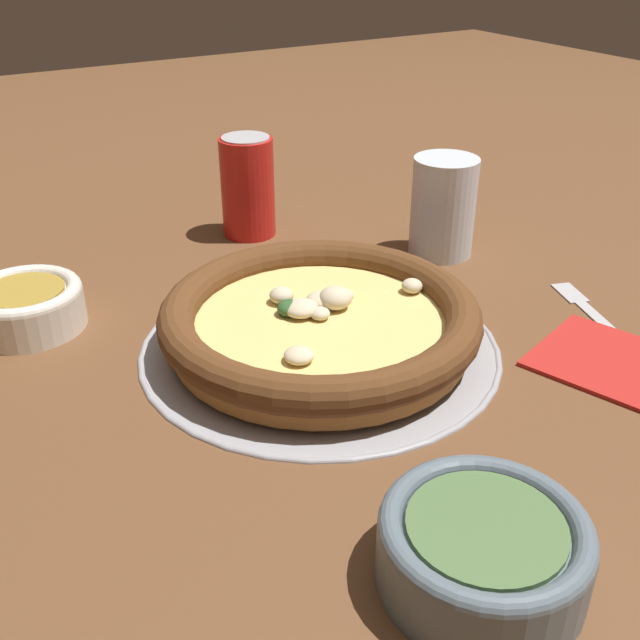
# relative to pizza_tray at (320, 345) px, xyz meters

# --- Properties ---
(ground_plane) EXTENTS (3.00, 3.00, 0.00)m
(ground_plane) POSITION_rel_pizza_tray_xyz_m (0.00, 0.00, -0.00)
(ground_plane) COLOR brown
(pizza_tray) EXTENTS (0.34, 0.34, 0.01)m
(pizza_tray) POSITION_rel_pizza_tray_xyz_m (0.00, 0.00, 0.00)
(pizza_tray) COLOR #9E9EA3
(pizza_tray) RESTS_ON ground_plane
(pizza) EXTENTS (0.30, 0.30, 0.05)m
(pizza) POSITION_rel_pizza_tray_xyz_m (0.00, -0.00, 0.03)
(pizza) COLOR #A86B33
(pizza) RESTS_ON pizza_tray
(bowl_near) EXTENTS (0.11, 0.11, 0.04)m
(bowl_near) POSITION_rel_pizza_tray_xyz_m (0.18, 0.23, 0.02)
(bowl_near) COLOR silver
(bowl_near) RESTS_ON ground_plane
(bowl_far) EXTENTS (0.13, 0.13, 0.05)m
(bowl_far) POSITION_rel_pizza_tray_xyz_m (-0.29, 0.06, 0.02)
(bowl_far) COLOR slate
(bowl_far) RESTS_ON ground_plane
(drinking_cup) EXTENTS (0.08, 0.08, 0.12)m
(drinking_cup) POSITION_rel_pizza_tray_xyz_m (0.12, -0.24, 0.06)
(drinking_cup) COLOR silver
(drinking_cup) RESTS_ON ground_plane
(napkin) EXTENTS (0.17, 0.16, 0.01)m
(napkin) POSITION_rel_pizza_tray_xyz_m (-0.16, -0.21, 0.00)
(napkin) COLOR #B2231E
(napkin) RESTS_ON ground_plane
(fork) EXTENTS (0.19, 0.08, 0.00)m
(fork) POSITION_rel_pizza_tray_xyz_m (-0.10, -0.27, -0.00)
(fork) COLOR #B7B7BC
(fork) RESTS_ON ground_plane
(beverage_can) EXTENTS (0.07, 0.07, 0.12)m
(beverage_can) POSITION_rel_pizza_tray_xyz_m (0.29, -0.07, 0.06)
(beverage_can) COLOR red
(beverage_can) RESTS_ON ground_plane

